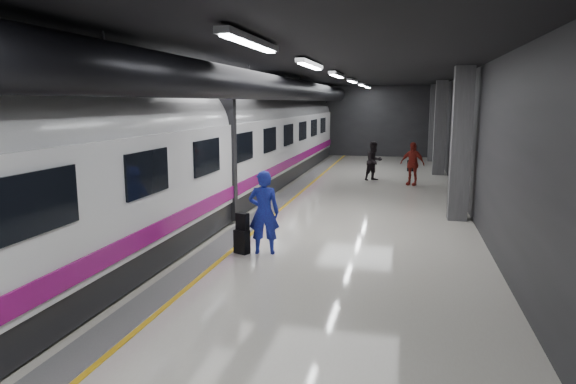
# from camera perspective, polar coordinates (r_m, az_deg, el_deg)

# --- Properties ---
(ground) EXTENTS (40.00, 40.00, 0.00)m
(ground) POSITION_cam_1_polar(r_m,az_deg,el_deg) (14.55, 0.75, -3.87)
(ground) COLOR beige
(ground) RESTS_ON ground
(platform_hall) EXTENTS (10.02, 40.02, 4.51)m
(platform_hall) POSITION_cam_1_polar(r_m,az_deg,el_deg) (15.12, 0.49, 10.19)
(platform_hall) COLOR black
(platform_hall) RESTS_ON ground
(train) EXTENTS (3.05, 38.00, 4.05)m
(train) POSITION_cam_1_polar(r_m,az_deg,el_deg) (15.21, -11.31, 4.46)
(train) COLOR black
(train) RESTS_ON ground
(traveler_main) EXTENTS (0.78, 0.57, 1.95)m
(traveler_main) POSITION_cam_1_polar(r_m,az_deg,el_deg) (11.82, -2.69, -2.27)
(traveler_main) COLOR #193ABE
(traveler_main) RESTS_ON ground
(suitcase_main) EXTENTS (0.40, 0.33, 0.56)m
(suitcase_main) POSITION_cam_1_polar(r_m,az_deg,el_deg) (12.01, -5.15, -5.52)
(suitcase_main) COLOR black
(suitcase_main) RESTS_ON ground
(shoulder_bag) EXTENTS (0.33, 0.26, 0.40)m
(shoulder_bag) POSITION_cam_1_polar(r_m,az_deg,el_deg) (11.93, -5.08, -3.26)
(shoulder_bag) COLOR black
(shoulder_bag) RESTS_ON suitcase_main
(traveler_far_a) EXTENTS (1.07, 1.06, 1.75)m
(traveler_far_a) POSITION_cam_1_polar(r_m,az_deg,el_deg) (23.30, 9.53, 3.41)
(traveler_far_a) COLOR black
(traveler_far_a) RESTS_ON ground
(traveler_far_b) EXTENTS (1.16, 0.84, 1.82)m
(traveler_far_b) POSITION_cam_1_polar(r_m,az_deg,el_deg) (22.32, 13.64, 3.08)
(traveler_far_b) COLOR maroon
(traveler_far_b) RESTS_ON ground
(suitcase_far) EXTENTS (0.39, 0.26, 0.56)m
(suitcase_far) POSITION_cam_1_polar(r_m,az_deg,el_deg) (26.95, 13.51, 2.87)
(suitcase_far) COLOR black
(suitcase_far) RESTS_ON ground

